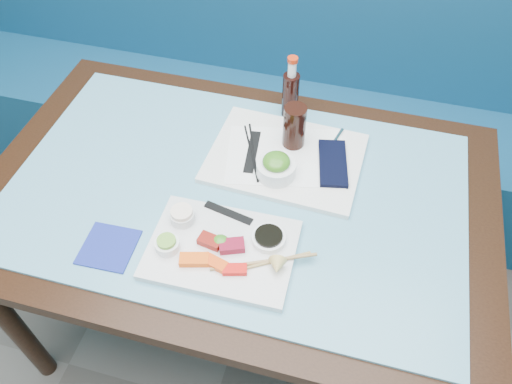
% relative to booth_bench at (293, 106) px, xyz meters
% --- Properties ---
extents(booth_bench, '(3.00, 0.56, 1.17)m').
position_rel_booth_bench_xyz_m(booth_bench, '(0.00, 0.00, 0.00)').
color(booth_bench, navy).
rests_on(booth_bench, ground).
extents(dining_table, '(1.40, 0.90, 0.75)m').
position_rel_booth_bench_xyz_m(dining_table, '(0.00, -0.84, 0.29)').
color(dining_table, black).
rests_on(dining_table, ground).
extents(glass_top, '(1.22, 0.76, 0.01)m').
position_rel_booth_bench_xyz_m(glass_top, '(0.00, -0.84, 0.38)').
color(glass_top, '#5A9AB4').
rests_on(glass_top, dining_table).
extents(sashimi_plate, '(0.36, 0.26, 0.02)m').
position_rel_booth_bench_xyz_m(sashimi_plate, '(0.03, -1.04, 0.39)').
color(sashimi_plate, silver).
rests_on(sashimi_plate, glass_top).
extents(salmon_left, '(0.08, 0.05, 0.02)m').
position_rel_booth_bench_xyz_m(salmon_left, '(-0.02, -1.09, 0.41)').
color(salmon_left, '#FF550A').
rests_on(salmon_left, sashimi_plate).
extents(salmon_mid, '(0.07, 0.04, 0.01)m').
position_rel_booth_bench_xyz_m(salmon_mid, '(0.03, -1.09, 0.41)').
color(salmon_mid, '#F54509').
rests_on(salmon_mid, sashimi_plate).
extents(salmon_right, '(0.06, 0.04, 0.01)m').
position_rel_booth_bench_xyz_m(salmon_right, '(0.08, -1.09, 0.41)').
color(salmon_right, red).
rests_on(salmon_right, sashimi_plate).
extents(tuna_left, '(0.06, 0.04, 0.02)m').
position_rel_booth_bench_xyz_m(tuna_left, '(-0.00, -1.03, 0.41)').
color(tuna_left, maroon).
rests_on(tuna_left, sashimi_plate).
extents(tuna_right, '(0.07, 0.06, 0.02)m').
position_rel_booth_bench_xyz_m(tuna_right, '(0.05, -1.03, 0.41)').
color(tuna_right, maroon).
rests_on(tuna_right, sashimi_plate).
extents(seaweed_garnish, '(0.04, 0.04, 0.02)m').
position_rel_booth_bench_xyz_m(seaweed_garnish, '(0.02, -1.03, 0.41)').
color(seaweed_garnish, '#377F1D').
rests_on(seaweed_garnish, sashimi_plate).
extents(ramekin_wasabi, '(0.07, 0.07, 0.02)m').
position_rel_booth_bench_xyz_m(ramekin_wasabi, '(-0.10, -1.07, 0.41)').
color(ramekin_wasabi, white).
rests_on(ramekin_wasabi, sashimi_plate).
extents(wasabi_fill, '(0.05, 0.05, 0.01)m').
position_rel_booth_bench_xyz_m(wasabi_fill, '(-0.10, -1.07, 0.43)').
color(wasabi_fill, '#6DAA36').
rests_on(wasabi_fill, ramekin_wasabi).
extents(ramekin_ginger, '(0.07, 0.07, 0.03)m').
position_rel_booth_bench_xyz_m(ramekin_ginger, '(-0.09, -0.98, 0.41)').
color(ramekin_ginger, silver).
rests_on(ramekin_ginger, sashimi_plate).
extents(ginger_fill, '(0.07, 0.07, 0.01)m').
position_rel_booth_bench_xyz_m(ginger_fill, '(-0.09, -0.98, 0.43)').
color(ginger_fill, '#FFE6D1').
rests_on(ginger_fill, ramekin_ginger).
extents(soy_dish, '(0.11, 0.11, 0.02)m').
position_rel_booth_bench_xyz_m(soy_dish, '(0.13, -0.99, 0.41)').
color(soy_dish, white).
rests_on(soy_dish, sashimi_plate).
extents(soy_fill, '(0.08, 0.08, 0.01)m').
position_rel_booth_bench_xyz_m(soy_fill, '(0.13, -0.99, 0.42)').
color(soy_fill, black).
rests_on(soy_fill, soy_dish).
extents(lemon_wedge, '(0.05, 0.04, 0.04)m').
position_rel_booth_bench_xyz_m(lemon_wedge, '(0.17, -1.07, 0.42)').
color(lemon_wedge, '#E2C36B').
rests_on(lemon_wedge, sashimi_plate).
extents(chopstick_sleeve, '(0.14, 0.05, 0.00)m').
position_rel_booth_bench_xyz_m(chopstick_sleeve, '(0.01, -0.93, 0.40)').
color(chopstick_sleeve, black).
rests_on(chopstick_sleeve, sashimi_plate).
extents(wooden_chopstick_a, '(0.24, 0.11, 0.01)m').
position_rel_booth_bench_xyz_m(wooden_chopstick_a, '(0.14, -1.05, 0.41)').
color(wooden_chopstick_a, '#A07A4B').
rests_on(wooden_chopstick_a, sashimi_plate).
extents(wooden_chopstick_b, '(0.19, 0.11, 0.01)m').
position_rel_booth_bench_xyz_m(wooden_chopstick_b, '(0.15, -1.05, 0.41)').
color(wooden_chopstick_b, '#A3864C').
rests_on(wooden_chopstick_b, sashimi_plate).
extents(serving_tray, '(0.44, 0.34, 0.02)m').
position_rel_booth_bench_xyz_m(serving_tray, '(0.11, -0.69, 0.39)').
color(serving_tray, white).
rests_on(serving_tray, glass_top).
extents(paper_placemat, '(0.37, 0.29, 0.00)m').
position_rel_booth_bench_xyz_m(paper_placemat, '(0.11, -0.69, 0.40)').
color(paper_placemat, white).
rests_on(paper_placemat, serving_tray).
extents(seaweed_bowl, '(0.14, 0.14, 0.04)m').
position_rel_booth_bench_xyz_m(seaweed_bowl, '(0.10, -0.77, 0.42)').
color(seaweed_bowl, white).
rests_on(seaweed_bowl, serving_tray).
extents(seaweed_salad, '(0.09, 0.09, 0.04)m').
position_rel_booth_bench_xyz_m(seaweed_salad, '(0.10, -0.77, 0.45)').
color(seaweed_salad, '#37751B').
rests_on(seaweed_salad, seaweed_bowl).
extents(cola_glass, '(0.08, 0.08, 0.13)m').
position_rel_booth_bench_xyz_m(cola_glass, '(0.12, -0.64, 0.47)').
color(cola_glass, black).
rests_on(cola_glass, serving_tray).
extents(navy_pouch, '(0.11, 0.19, 0.01)m').
position_rel_booth_bench_xyz_m(navy_pouch, '(0.24, -0.69, 0.41)').
color(navy_pouch, black).
rests_on(navy_pouch, serving_tray).
extents(fork, '(0.03, 0.08, 0.01)m').
position_rel_booth_bench_xyz_m(fork, '(0.23, -0.59, 0.40)').
color(fork, silver).
rests_on(fork, serving_tray).
extents(black_chopstick_a, '(0.10, 0.20, 0.01)m').
position_rel_booth_bench_xyz_m(black_chopstick_a, '(0.01, -0.70, 0.40)').
color(black_chopstick_a, black).
rests_on(black_chopstick_a, serving_tray).
extents(black_chopstick_b, '(0.09, 0.22, 0.01)m').
position_rel_booth_bench_xyz_m(black_chopstick_b, '(0.01, -0.70, 0.40)').
color(black_chopstick_b, black).
rests_on(black_chopstick_b, serving_tray).
extents(tray_sleeve, '(0.05, 0.17, 0.00)m').
position_rel_booth_bench_xyz_m(tray_sleeve, '(0.01, -0.70, 0.40)').
color(tray_sleeve, black).
rests_on(tray_sleeve, serving_tray).
extents(cola_bottle_body, '(0.06, 0.06, 0.14)m').
position_rel_booth_bench_xyz_m(cola_bottle_body, '(0.07, -0.49, 0.45)').
color(cola_bottle_body, black).
rests_on(cola_bottle_body, glass_top).
extents(cola_bottle_neck, '(0.03, 0.03, 0.05)m').
position_rel_booth_bench_xyz_m(cola_bottle_neck, '(0.07, -0.49, 0.55)').
color(cola_bottle_neck, white).
rests_on(cola_bottle_neck, cola_bottle_body).
extents(cola_bottle_cap, '(0.03, 0.03, 0.01)m').
position_rel_booth_bench_xyz_m(cola_bottle_cap, '(0.07, -0.49, 0.58)').
color(cola_bottle_cap, red).
rests_on(cola_bottle_cap, cola_bottle_neck).
extents(blue_napkin, '(0.13, 0.13, 0.01)m').
position_rel_booth_bench_xyz_m(blue_napkin, '(-0.25, -1.10, 0.39)').
color(blue_napkin, navy).
rests_on(blue_napkin, glass_top).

